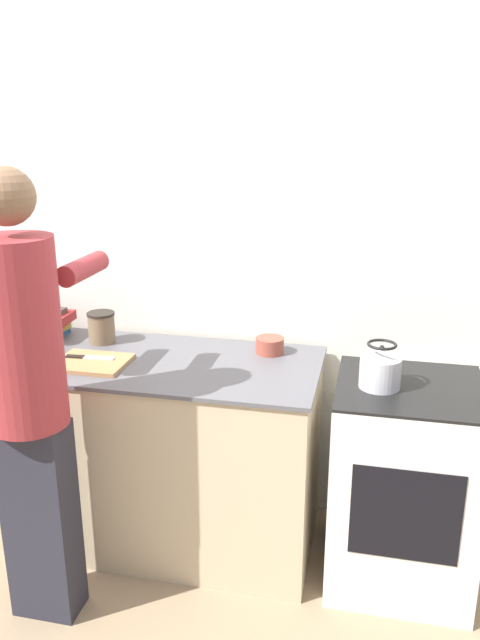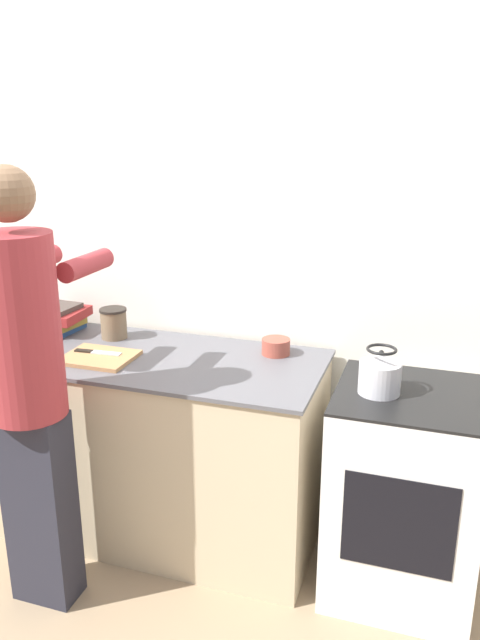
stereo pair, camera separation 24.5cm
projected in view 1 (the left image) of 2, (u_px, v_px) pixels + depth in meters
ground_plane at (197, 587)px, 2.72m from camera, size 12.00×12.00×0.00m
wall_back at (234, 260)px, 3.01m from camera, size 8.00×0.05×2.60m
counter at (145, 448)px, 2.96m from camera, size 1.62×0.70×0.91m
oven at (402, 483)px, 2.67m from camera, size 0.60×0.58×0.91m
person at (29, 388)px, 2.32m from camera, size 0.33×0.57×1.80m
cutting_board at (92, 363)px, 2.76m from camera, size 0.31×0.26×0.02m
knife at (88, 357)px, 2.79m from camera, size 0.23×0.05×0.01m
kettle at (380, 369)px, 2.50m from camera, size 0.17×0.17×0.19m
bowl_prep at (270, 345)px, 2.89m from camera, size 0.13×0.13×0.07m
bowl_mixing at (22, 349)px, 2.86m from camera, size 0.13×0.13×0.06m
canister_jar at (101, 327)px, 3.02m from camera, size 0.13×0.13×0.15m
book_stack at (44, 324)px, 3.08m from camera, size 0.22×0.28×0.14m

